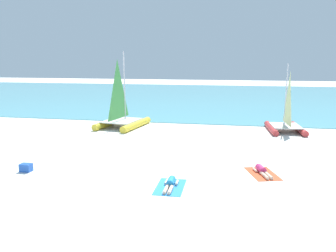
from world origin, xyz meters
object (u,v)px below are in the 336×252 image
sunbather_right (262,170)px  cooler_box (26,168)px  towel_left (170,187)px  towel_right (262,174)px  sailboat_red (286,122)px  sunbather_left (170,183)px  sailboat_yellow (122,116)px

sunbather_right → cooler_box: 10.64m
cooler_box → towel_left: bearing=-5.4°
towel_left → sunbather_right: size_ratio=1.23×
towel_right → cooler_box: bearing=-170.8°
sailboat_red → sunbather_left: bearing=-120.9°
sailboat_yellow → sunbather_left: (5.78, -11.17, -0.70)m
towel_left → towel_right: size_ratio=1.00×
towel_left → cooler_box: cooler_box is taller
sailboat_yellow → cooler_box: sailboat_yellow is taller
sailboat_red → sunbather_left: 13.26m
sailboat_yellow → towel_left: (5.78, -11.24, -0.83)m
sunbather_left → sunbather_right: same height
sailboat_red → sunbather_right: 9.75m
towel_right → sunbather_right: (-0.02, 0.06, 0.13)m
sailboat_yellow → sunbather_right: size_ratio=3.62×
sunbather_right → sailboat_red: bearing=59.5°
towel_left → sailboat_yellow: bearing=117.2°
towel_left → towel_right: 4.42m
towel_left → cooler_box: (-6.78, 0.64, 0.17)m
sunbather_right → sailboat_yellow: bearing=120.1°
sailboat_yellow → cooler_box: (-0.99, -10.60, -0.65)m
towel_right → sunbather_right: 0.14m
sailboat_yellow → sailboat_red: 11.79m
towel_right → sunbather_right: size_ratio=1.23×
towel_left → towel_right: (3.74, 2.35, 0.00)m
sailboat_red → sunbather_right: bearing=-107.5°
towel_left → sunbather_right: sunbather_right is taller
sailboat_red → sunbather_left: sailboat_red is taller
sailboat_red → cooler_box: size_ratio=9.43×
towel_left → sunbather_left: size_ratio=1.22×
sailboat_red → towel_left: bearing=-120.8°
towel_left → towel_right: same height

